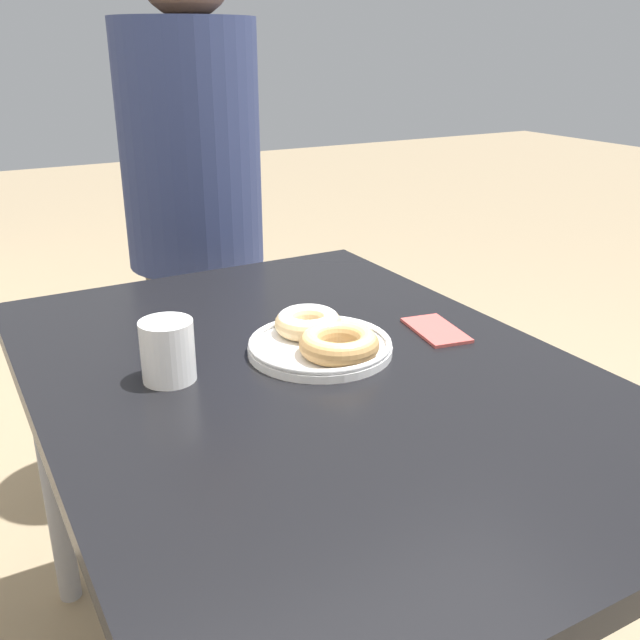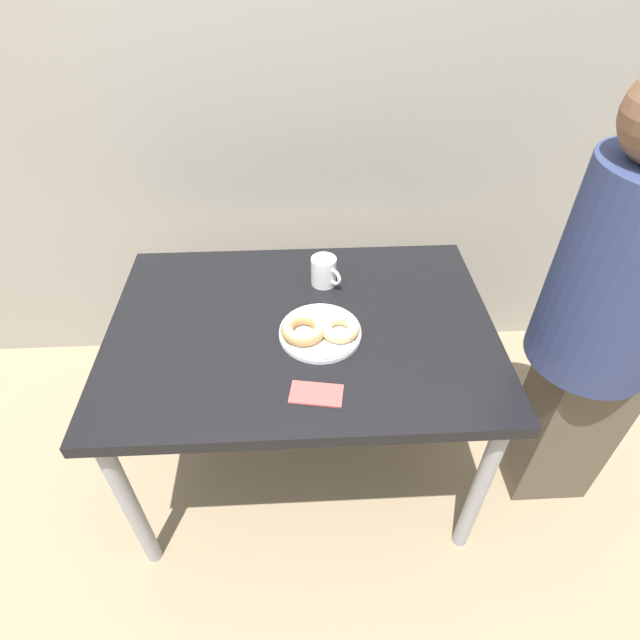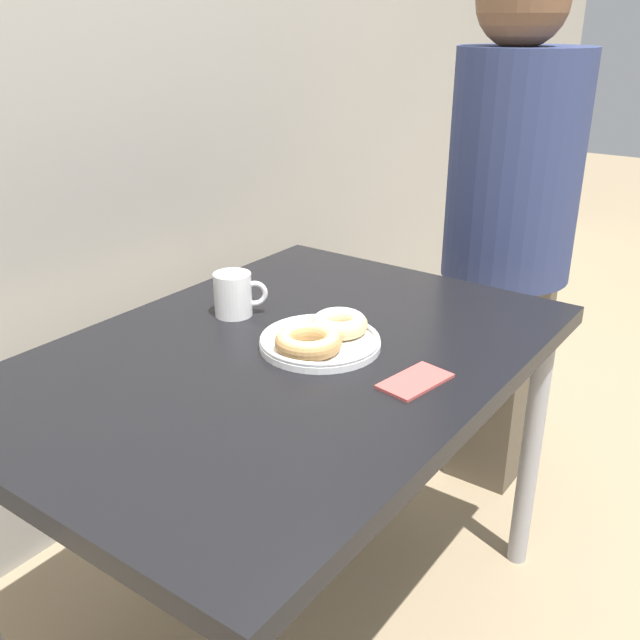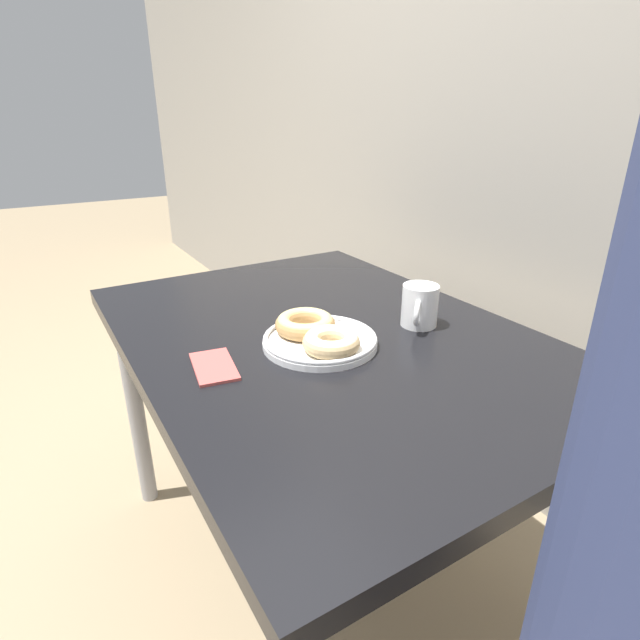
% 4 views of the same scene
% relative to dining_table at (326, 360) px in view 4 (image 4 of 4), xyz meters
% --- Properties ---
extents(ground_plane, '(14.00, 14.00, 0.00)m').
position_rel_dining_table_xyz_m(ground_plane, '(0.00, -0.40, -0.66)').
color(ground_plane, '#937F60').
extents(wall_back, '(8.00, 0.05, 2.60)m').
position_rel_dining_table_xyz_m(wall_back, '(0.00, 0.73, 0.64)').
color(wall_back, '#9E998E').
rests_on(wall_back, ground_plane).
extents(dining_table, '(1.19, 0.84, 0.73)m').
position_rel_dining_table_xyz_m(dining_table, '(0.00, 0.00, 0.00)').
color(dining_table, black).
rests_on(dining_table, ground_plane).
extents(donut_plate, '(0.28, 0.25, 0.05)m').
position_rel_dining_table_xyz_m(donut_plate, '(0.05, -0.05, 0.10)').
color(donut_plate, white).
rests_on(donut_plate, dining_table).
extents(coffee_mug, '(0.10, 0.10, 0.10)m').
position_rel_dining_table_xyz_m(coffee_mug, '(0.08, 0.21, 0.12)').
color(coffee_mug, white).
rests_on(coffee_mug, dining_table).
extents(napkin, '(0.15, 0.10, 0.01)m').
position_rel_dining_table_xyz_m(napkin, '(0.03, -0.28, 0.08)').
color(napkin, '#BC4C47').
rests_on(napkin, dining_table).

